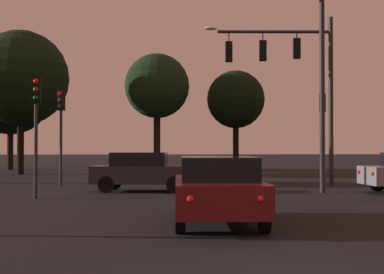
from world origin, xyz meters
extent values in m
plane|color=black|center=(0.00, 24.50, 0.00)|extent=(168.00, 168.00, 0.00)
cylinder|color=#232326|center=(5.65, 16.25, 3.73)|extent=(0.20, 0.20, 7.46)
cylinder|color=#232326|center=(3.16, 16.37, 6.81)|extent=(5.00, 0.37, 0.14)
ellipsoid|color=#F4EACC|center=(0.36, 16.50, 6.96)|extent=(0.56, 0.28, 0.16)
cylinder|color=#232326|center=(4.16, 16.32, 6.66)|extent=(0.05, 0.05, 0.29)
cube|color=black|center=(4.16, 16.32, 6.07)|extent=(0.31, 0.25, 0.90)
sphere|color=red|center=(4.16, 16.46, 6.35)|extent=(0.18, 0.18, 0.18)
sphere|color=#56380C|center=(4.16, 16.46, 6.07)|extent=(0.18, 0.18, 0.18)
sphere|color=#0C4219|center=(4.16, 16.46, 5.79)|extent=(0.18, 0.18, 0.18)
cylinder|color=#232326|center=(2.66, 16.39, 6.61)|extent=(0.05, 0.05, 0.39)
cube|color=black|center=(2.66, 16.39, 5.97)|extent=(0.31, 0.25, 0.90)
sphere|color=red|center=(2.67, 16.53, 6.25)|extent=(0.18, 0.18, 0.18)
sphere|color=#56380C|center=(2.67, 16.53, 5.97)|extent=(0.18, 0.18, 0.18)
sphere|color=#0C4219|center=(2.67, 16.53, 5.69)|extent=(0.18, 0.18, 0.18)
cylinder|color=#232326|center=(1.16, 16.46, 6.59)|extent=(0.05, 0.05, 0.44)
cube|color=black|center=(1.16, 16.46, 5.92)|extent=(0.31, 0.25, 0.90)
sphere|color=red|center=(1.17, 16.60, 6.20)|extent=(0.18, 0.18, 0.18)
sphere|color=#56380C|center=(1.17, 16.60, 5.92)|extent=(0.18, 0.18, 0.18)
sphere|color=#0C4219|center=(1.17, 16.60, 5.64)|extent=(0.18, 0.18, 0.18)
cylinder|color=#232326|center=(-6.25, 17.13, 1.67)|extent=(0.12, 0.12, 3.35)
cube|color=black|center=(-6.25, 17.13, 3.80)|extent=(0.35, 0.30, 0.90)
sphere|color=red|center=(-6.29, 16.99, 4.08)|extent=(0.18, 0.18, 0.18)
sphere|color=#56380C|center=(-6.29, 16.99, 3.80)|extent=(0.18, 0.18, 0.18)
sphere|color=#0C4219|center=(-6.29, 16.99, 3.52)|extent=(0.18, 0.18, 0.18)
cylinder|color=#232326|center=(-6.02, 11.49, 1.61)|extent=(0.12, 0.12, 3.21)
cube|color=black|center=(-6.02, 11.49, 3.66)|extent=(0.33, 0.28, 0.90)
sphere|color=red|center=(-6.00, 11.36, 3.94)|extent=(0.18, 0.18, 0.18)
sphere|color=#56380C|center=(-6.00, 11.36, 3.66)|extent=(0.18, 0.18, 0.18)
sphere|color=#0C4219|center=(-6.00, 11.36, 3.38)|extent=(0.18, 0.18, 0.18)
cylinder|color=#232326|center=(6.22, 19.35, 1.73)|extent=(0.12, 0.12, 3.47)
cube|color=black|center=(6.22, 19.35, 3.92)|extent=(0.34, 0.29, 0.90)
sphere|color=red|center=(6.19, 19.21, 4.20)|extent=(0.18, 0.18, 0.18)
sphere|color=#56380C|center=(6.19, 19.21, 3.92)|extent=(0.18, 0.18, 0.18)
sphere|color=#0C4219|center=(6.19, 19.21, 3.64)|extent=(0.18, 0.18, 0.18)
cube|color=#4C0F0F|center=(-0.49, 5.36, 0.66)|extent=(2.00, 4.10, 0.68)
cube|color=black|center=(-0.50, 5.21, 1.26)|extent=(1.69, 2.23, 0.52)
cylinder|color=black|center=(-1.31, 6.72, 0.32)|extent=(0.22, 0.65, 0.64)
cylinder|color=black|center=(0.39, 6.68, 0.32)|extent=(0.22, 0.65, 0.64)
cylinder|color=black|center=(-1.38, 4.05, 0.32)|extent=(0.22, 0.65, 0.64)
cylinder|color=black|center=(0.32, 4.00, 0.32)|extent=(0.22, 0.65, 0.64)
sphere|color=red|center=(-1.21, 3.35, 0.76)|extent=(0.14, 0.14, 0.14)
sphere|color=red|center=(0.12, 3.31, 0.76)|extent=(0.14, 0.14, 0.14)
cube|color=#232328|center=(-2.50, 14.08, 0.66)|extent=(4.05, 2.07, 0.68)
cube|color=black|center=(-2.65, 14.10, 1.26)|extent=(2.24, 1.66, 0.52)
cylinder|color=black|center=(-1.15, 14.71, 0.32)|extent=(0.66, 0.26, 0.64)
cylinder|color=black|center=(-1.29, 13.21, 0.32)|extent=(0.66, 0.26, 0.64)
cylinder|color=black|center=(-3.71, 14.96, 0.32)|extent=(0.66, 0.26, 0.64)
cylinder|color=black|center=(-3.86, 13.46, 0.32)|extent=(0.66, 0.26, 0.64)
sphere|color=red|center=(-4.40, 14.87, 0.76)|extent=(0.14, 0.14, 0.14)
sphere|color=red|center=(-4.51, 13.67, 0.76)|extent=(0.14, 0.14, 0.14)
cylinder|color=black|center=(6.62, 13.62, 0.32)|extent=(0.64, 0.21, 0.64)
sphere|color=red|center=(5.84, 13.43, 0.76)|extent=(0.14, 0.14, 0.14)
sphere|color=red|center=(5.87, 12.15, 0.76)|extent=(0.14, 0.14, 0.14)
cylinder|color=#232326|center=(4.29, 13.07, 3.70)|extent=(0.20, 0.20, 7.39)
cylinder|color=black|center=(-13.18, 33.74, 1.76)|extent=(0.45, 0.45, 3.52)
sphere|color=black|center=(-13.18, 33.74, 5.60)|extent=(5.94, 5.94, 5.94)
cylinder|color=black|center=(3.49, 31.12, 1.84)|extent=(0.42, 0.42, 3.68)
sphere|color=black|center=(3.49, 31.12, 5.13)|extent=(4.15, 4.15, 4.15)
cylinder|color=black|center=(-2.15, 30.09, 2.19)|extent=(0.47, 0.47, 4.38)
sphere|color=black|center=(-2.15, 30.09, 5.95)|extent=(4.49, 4.49, 4.49)
cylinder|color=black|center=(-10.65, 27.05, 1.98)|extent=(0.42, 0.42, 3.96)
sphere|color=black|center=(-10.65, 27.05, 6.05)|extent=(5.97, 5.97, 5.97)
camera|label=1|loc=(-1.73, -6.64, 1.76)|focal=49.59mm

